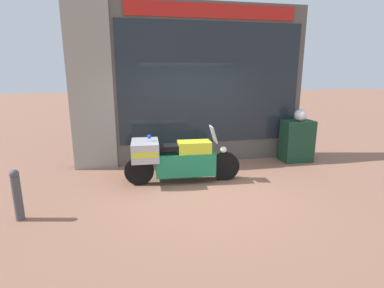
{
  "coord_description": "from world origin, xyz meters",
  "views": [
    {
      "loc": [
        -1.52,
        -5.45,
        2.29
      ],
      "look_at": [
        -0.2,
        0.98,
        0.69
      ],
      "focal_mm": 28.0,
      "sensor_mm": 36.0,
      "label": 1
    }
  ],
  "objects_px": {
    "white_helmet": "(300,115)",
    "street_bollard": "(17,194)",
    "utility_cabinet": "(297,141)",
    "paramedic_motorcycle": "(174,158)"
  },
  "relations": [
    {
      "from": "white_helmet",
      "to": "street_bollard",
      "type": "relative_size",
      "value": 0.36
    },
    {
      "from": "white_helmet",
      "to": "street_bollard",
      "type": "distance_m",
      "value": 6.36
    },
    {
      "from": "utility_cabinet",
      "to": "white_helmet",
      "type": "distance_m",
      "value": 0.69
    },
    {
      "from": "paramedic_motorcycle",
      "to": "street_bollard",
      "type": "xyz_separation_m",
      "value": [
        -2.63,
        -1.15,
        -0.11
      ]
    },
    {
      "from": "paramedic_motorcycle",
      "to": "utility_cabinet",
      "type": "bearing_deg",
      "value": 17.96
    },
    {
      "from": "white_helmet",
      "to": "street_bollard",
      "type": "bearing_deg",
      "value": -161.41
    },
    {
      "from": "white_helmet",
      "to": "utility_cabinet",
      "type": "bearing_deg",
      "value": 99.83
    },
    {
      "from": "paramedic_motorcycle",
      "to": "street_bollard",
      "type": "height_order",
      "value": "paramedic_motorcycle"
    },
    {
      "from": "paramedic_motorcycle",
      "to": "utility_cabinet",
      "type": "height_order",
      "value": "paramedic_motorcycle"
    },
    {
      "from": "paramedic_motorcycle",
      "to": "street_bollard",
      "type": "distance_m",
      "value": 2.87
    }
  ]
}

